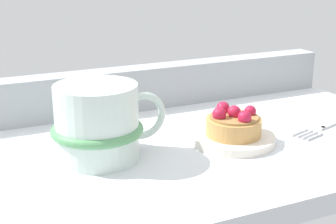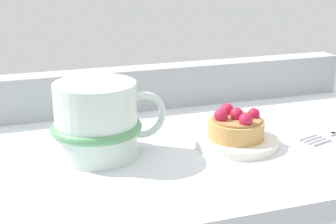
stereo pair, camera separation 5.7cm
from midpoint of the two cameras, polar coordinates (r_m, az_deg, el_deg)
The scene contains 5 objects.
ground_plane at distance 61.24cm, azimuth 4.30°, elevation -4.91°, with size 66.88×36.17×2.46cm, color silver.
window_rail_back at distance 74.13cm, azimuth -0.47°, elevation 2.82°, with size 65.54×3.88×6.29cm, color #9EA3A8.
dessert_plate at distance 61.29cm, azimuth 10.54°, elevation -3.44°, with size 10.46×10.46×1.00cm.
raspberry_tart at distance 60.58cm, azimuth 10.63°, elevation -1.65°, with size 6.85×6.85×3.83cm.
coffee_mug at distance 56.46cm, azimuth -5.38°, elevation -0.97°, with size 13.70×10.52×8.77cm.
Camera 2 is at (-19.73, -52.86, 22.54)cm, focal length 52.38 mm.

